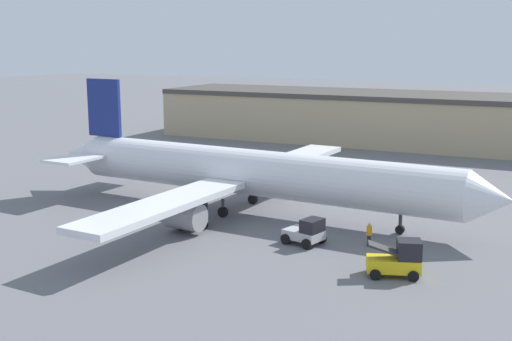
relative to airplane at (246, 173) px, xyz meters
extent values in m
plane|color=slate|center=(0.96, -0.05, -3.52)|extent=(400.00, 400.00, 0.00)
cube|color=tan|center=(3.78, 45.06, -0.14)|extent=(75.51, 15.66, 6.76)
cube|color=#47423D|center=(3.78, 45.06, 3.59)|extent=(75.51, 15.97, 0.70)
cylinder|color=white|center=(0.96, -0.05, 0.08)|extent=(36.04, 6.01, 4.00)
cone|color=white|center=(20.46, -1.15, 0.08)|extent=(3.41, 4.09, 3.92)
cone|color=white|center=(-19.15, 1.08, 0.08)|extent=(4.61, 4.04, 3.80)
cube|color=white|center=(-0.23, 10.78, -0.61)|extent=(4.69, 17.69, 0.50)
cube|color=white|center=(-1.44, -10.69, -0.61)|extent=(4.69, 17.69, 0.50)
cylinder|color=#939399|center=(-0.38, 8.16, -2.11)|extent=(3.02, 2.34, 2.18)
cylinder|color=#939399|center=(-1.29, -8.07, -2.11)|extent=(3.02, 2.34, 2.18)
cube|color=navy|center=(-16.15, 0.91, 4.90)|extent=(3.96, 0.58, 5.64)
cube|color=white|center=(-15.91, 5.30, 0.48)|extent=(3.86, 4.99, 0.24)
cube|color=white|center=(-16.40, -3.48, 0.48)|extent=(3.86, 4.99, 0.24)
cylinder|color=#38383D|center=(13.85, -0.78, -2.72)|extent=(0.28, 0.28, 1.60)
cylinder|color=black|center=(13.85, -0.78, -3.17)|extent=(0.72, 0.39, 0.70)
cylinder|color=#38383D|center=(-0.98, -2.55, -2.72)|extent=(0.28, 0.28, 1.60)
cylinder|color=black|center=(-0.98, -2.55, -3.07)|extent=(0.92, 0.40, 0.90)
cylinder|color=#38383D|center=(-0.69, 2.64, -2.72)|extent=(0.28, 0.28, 1.60)
cylinder|color=black|center=(-0.69, 2.64, -3.07)|extent=(0.92, 0.40, 0.90)
cylinder|color=#1E2338|center=(12.55, -4.88, -3.09)|extent=(0.28, 0.28, 0.85)
cylinder|color=orange|center=(12.55, -4.88, -2.33)|extent=(0.39, 0.39, 0.67)
sphere|color=tan|center=(12.55, -4.88, -1.88)|extent=(0.25, 0.25, 0.25)
cube|color=#B2B2B7|center=(8.02, -6.42, -2.79)|extent=(3.10, 2.48, 0.68)
cube|color=black|center=(8.76, -6.60, -1.97)|extent=(1.57, 1.94, 0.96)
cylinder|color=black|center=(8.72, -7.56, -3.13)|extent=(0.83, 0.46, 0.79)
cylinder|color=black|center=(9.17, -5.73, -3.13)|extent=(0.83, 0.46, 0.79)
cylinder|color=black|center=(6.87, -7.11, -3.13)|extent=(0.83, 0.46, 0.79)
cylinder|color=black|center=(7.32, -5.27, -3.13)|extent=(0.83, 0.46, 0.79)
cube|color=yellow|center=(15.69, -10.18, -2.74)|extent=(3.72, 2.67, 0.85)
cube|color=black|center=(16.58, -9.86, -1.71)|extent=(1.89, 1.88, 1.22)
cube|color=#333333|center=(15.12, -10.38, -1.72)|extent=(2.35, 1.78, 0.80)
cylinder|color=black|center=(17.07, -10.55, -3.17)|extent=(0.75, 0.50, 0.69)
cylinder|color=black|center=(16.52, -9.01, -3.17)|extent=(0.75, 0.50, 0.69)
cylinder|color=black|center=(14.85, -11.34, -3.17)|extent=(0.75, 0.50, 0.69)
cylinder|color=black|center=(14.30, -9.80, -3.17)|extent=(0.75, 0.50, 0.69)
cube|color=beige|center=(-1.80, -6.17, -2.78)|extent=(3.12, 2.87, 0.67)
cube|color=black|center=(-1.19, -5.82, -1.97)|extent=(1.80, 2.00, 0.96)
cylinder|color=black|center=(-0.57, -6.53, -3.12)|extent=(0.84, 0.64, 0.80)
cylinder|color=black|center=(-1.50, -4.93, -3.12)|extent=(0.84, 0.64, 0.80)
cylinder|color=black|center=(-2.11, -7.42, -3.12)|extent=(0.84, 0.64, 0.80)
cylinder|color=black|center=(-3.03, -5.81, -3.12)|extent=(0.84, 0.64, 0.80)
camera|label=1|loc=(24.95, -49.01, 11.11)|focal=45.00mm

